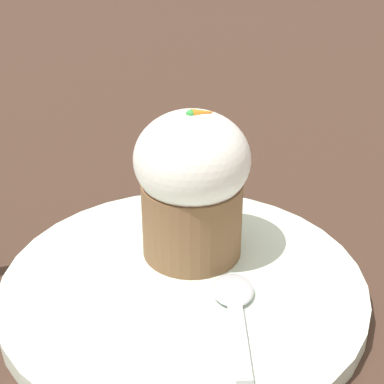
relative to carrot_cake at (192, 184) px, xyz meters
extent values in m
plane|color=#3D281E|center=(-0.02, -0.03, -0.07)|extent=(4.00, 4.00, 0.00)
cylinder|color=silver|center=(-0.02, -0.03, -0.06)|extent=(0.26, 0.26, 0.01)
cylinder|color=brown|center=(0.00, 0.00, -0.03)|extent=(0.07, 0.07, 0.06)
ellipsoid|color=white|center=(0.00, 0.00, 0.02)|extent=(0.08, 0.08, 0.07)
cone|color=orange|center=(0.01, 0.00, 0.05)|extent=(0.02, 0.01, 0.01)
sphere|color=green|center=(0.00, 0.00, 0.05)|extent=(0.01, 0.01, 0.01)
cube|color=#B7B7BC|center=(-0.01, -0.10, -0.06)|extent=(0.03, 0.07, 0.00)
ellipsoid|color=#B7B7BC|center=(0.01, -0.06, -0.05)|extent=(0.04, 0.04, 0.01)
camera|label=1|loc=(-0.14, -0.37, 0.22)|focal=60.00mm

